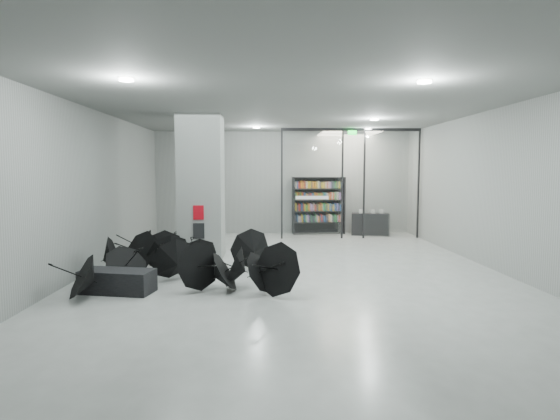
{
  "coord_description": "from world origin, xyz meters",
  "views": [
    {
      "loc": [
        -0.7,
        -10.61,
        2.46
      ],
      "look_at": [
        -0.3,
        1.5,
        1.4
      ],
      "focal_mm": 28.59,
      "sensor_mm": 36.0,
      "label": 1
    }
  ],
  "objects_px": {
    "bench": "(117,281)",
    "bookshelf": "(318,205)",
    "column": "(201,187)",
    "shop_counter": "(370,224)",
    "umbrella_cluster": "(181,266)"
  },
  "relations": [
    {
      "from": "bench",
      "to": "bookshelf",
      "type": "relative_size",
      "value": 0.65
    },
    {
      "from": "bench",
      "to": "umbrella_cluster",
      "type": "distance_m",
      "value": 1.54
    },
    {
      "from": "bench",
      "to": "bookshelf",
      "type": "bearing_deg",
      "value": 70.04
    },
    {
      "from": "column",
      "to": "shop_counter",
      "type": "height_order",
      "value": "column"
    },
    {
      "from": "shop_counter",
      "to": "umbrella_cluster",
      "type": "bearing_deg",
      "value": -119.16
    },
    {
      "from": "bench",
      "to": "shop_counter",
      "type": "relative_size",
      "value": 1.02
    },
    {
      "from": "bench",
      "to": "bookshelf",
      "type": "xyz_separation_m",
      "value": [
        5.09,
        8.39,
        0.88
      ]
    },
    {
      "from": "bench",
      "to": "shop_counter",
      "type": "bearing_deg",
      "value": 59.71
    },
    {
      "from": "column",
      "to": "shop_counter",
      "type": "xyz_separation_m",
      "value": [
        5.84,
        4.3,
        -1.58
      ]
    },
    {
      "from": "bench",
      "to": "bookshelf",
      "type": "height_order",
      "value": "bookshelf"
    },
    {
      "from": "umbrella_cluster",
      "to": "bookshelf",
      "type": "bearing_deg",
      "value": 61.07
    },
    {
      "from": "column",
      "to": "shop_counter",
      "type": "relative_size",
      "value": 2.84
    },
    {
      "from": "bookshelf",
      "to": "umbrella_cluster",
      "type": "bearing_deg",
      "value": -125.05
    },
    {
      "from": "column",
      "to": "bookshelf",
      "type": "distance_m",
      "value": 6.2
    },
    {
      "from": "column",
      "to": "umbrella_cluster",
      "type": "distance_m",
      "value": 3.05
    }
  ]
}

